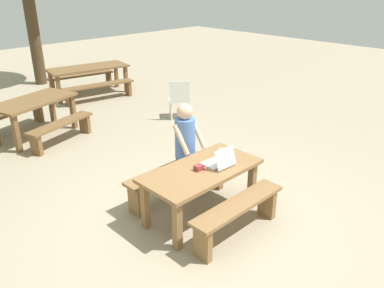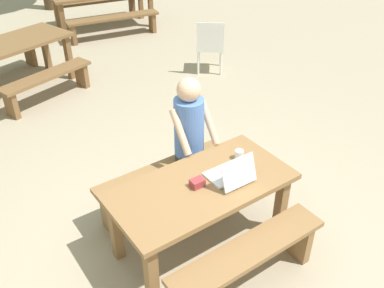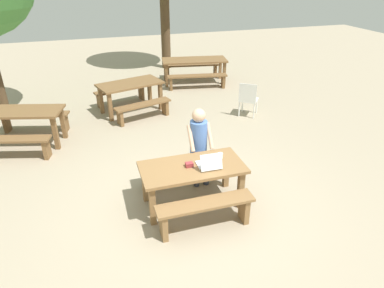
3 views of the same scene
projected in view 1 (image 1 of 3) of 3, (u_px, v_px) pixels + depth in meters
ground_plane at (201, 215)px, 5.33m from camera, size 30.00×30.00×0.00m
picnic_table_front at (201, 176)px, 5.09m from camera, size 1.62×0.81×0.71m
bench_near at (238, 212)px, 4.78m from camera, size 1.45×0.30×0.48m
bench_far at (170, 177)px, 5.61m from camera, size 1.45×0.30×0.48m
laptop at (219, 161)px, 5.12m from camera, size 0.35×0.35×0.26m
small_pouch at (199, 168)px, 5.00m from camera, size 0.12×0.09×0.07m
coffee_mug at (221, 152)px, 5.42m from camera, size 0.08×0.08×0.09m
person_seated at (187, 142)px, 5.60m from camera, size 0.41×0.41×1.38m
plastic_chair at (179, 99)px, 8.73m from camera, size 0.62×0.62×0.89m
picnic_table_mid at (34, 106)px, 7.66m from camera, size 1.78×1.25×0.78m
bench_mid_south at (61, 128)px, 7.49m from camera, size 1.48×0.71×0.43m
bench_mid_north at (13, 116)px, 8.10m from camera, size 1.48×0.71×0.43m
picnic_table_rear at (88, 71)px, 10.40m from camera, size 2.17×1.16×0.77m
bench_rear_south at (99, 88)px, 10.05m from camera, size 1.88×0.60×0.43m
bench_rear_north at (81, 78)px, 11.02m from camera, size 1.88×0.60×0.43m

